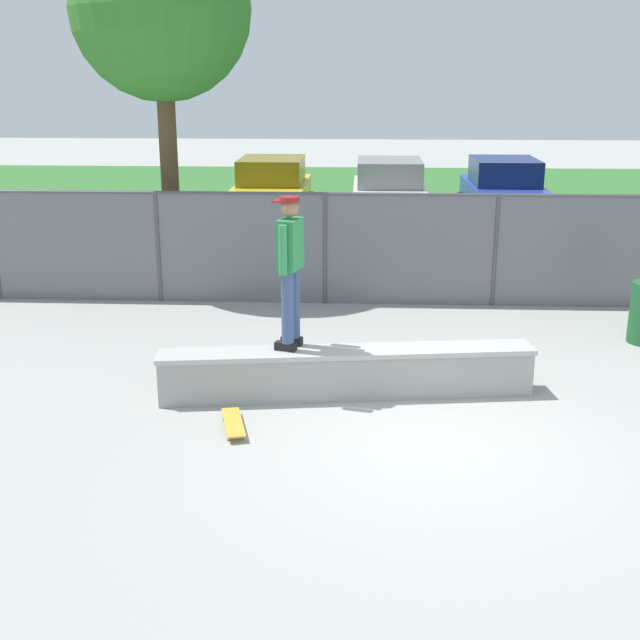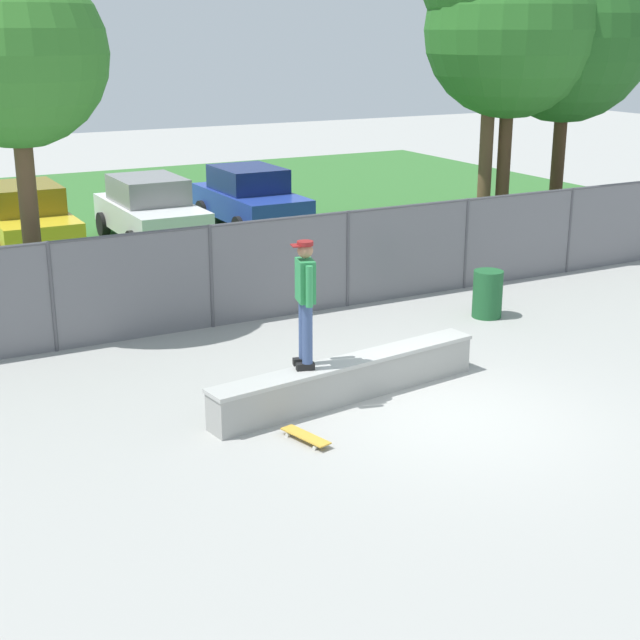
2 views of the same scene
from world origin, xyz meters
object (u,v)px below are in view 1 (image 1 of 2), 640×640
(car_yellow, at_px, (271,190))
(car_white, at_px, (389,193))
(skateboarder, at_px, (290,265))
(concrete_ledge, at_px, (347,373))
(car_blue, at_px, (504,191))
(tree_near_left, at_px, (161,11))
(skateboard, at_px, (233,423))

(car_yellow, bearing_deg, car_white, -5.23)
(skateboarder, distance_m, car_yellow, 11.93)
(car_white, bearing_deg, concrete_ledge, -94.13)
(skateboarder, height_order, car_yellow, skateboarder)
(car_yellow, bearing_deg, concrete_ledge, -79.51)
(car_yellow, height_order, car_blue, same)
(skateboarder, relative_size, tree_near_left, 0.29)
(car_yellow, bearing_deg, car_blue, 1.34)
(car_yellow, bearing_deg, tree_near_left, -99.86)
(car_blue, bearing_deg, concrete_ledge, -107.56)
(concrete_ledge, relative_size, skateboarder, 2.49)
(tree_near_left, height_order, car_white, tree_near_left)
(skateboard, distance_m, car_yellow, 12.94)
(skateboard, height_order, car_blue, car_blue)
(tree_near_left, distance_m, car_yellow, 7.67)
(car_white, distance_m, car_blue, 2.99)
(tree_near_left, height_order, car_blue, tree_near_left)
(skateboard, distance_m, car_blue, 13.99)
(car_blue, bearing_deg, car_white, -171.97)
(skateboard, relative_size, car_blue, 0.20)
(tree_near_left, bearing_deg, skateboarder, -63.76)
(car_yellow, xyz_separation_m, car_white, (3.03, -0.28, 0.00))
(car_yellow, distance_m, car_blue, 5.99)
(concrete_ledge, xyz_separation_m, car_blue, (3.79, 11.98, 0.53))
(skateboard, bearing_deg, skateboarder, 62.53)
(skateboarder, bearing_deg, car_blue, 69.47)
(car_yellow, height_order, car_white, same)
(concrete_ledge, height_order, car_blue, car_blue)
(skateboarder, height_order, car_white, skateboarder)
(car_white, height_order, car_blue, same)
(skateboard, bearing_deg, car_blue, 68.87)
(skateboard, relative_size, car_white, 0.20)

